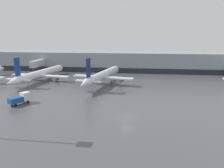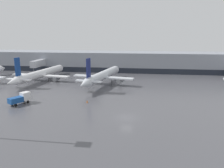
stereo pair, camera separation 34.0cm
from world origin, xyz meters
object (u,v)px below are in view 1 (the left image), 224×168
parked_jet_0 (40,74)px  traffic_cone_0 (87,101)px  service_truck_3 (20,98)px  parked_jet_2 (103,76)px

parked_jet_0 → traffic_cone_0: (24.15, -24.43, -2.25)m
parked_jet_0 → traffic_cone_0: bearing=-128.0°
traffic_cone_0 → service_truck_3: bearing=-167.9°
parked_jet_0 → parked_jet_2: (24.52, -3.23, 0.60)m
parked_jet_0 → parked_jet_2: parked_jet_2 is taller
parked_jet_0 → parked_jet_2: bearing=-90.2°
parked_jet_2 → service_truck_3: size_ratio=6.14×
parked_jet_2 → traffic_cone_0: bearing=-169.8°
parked_jet_2 → service_truck_3: parked_jet_2 is taller
service_truck_3 → traffic_cone_0: service_truck_3 is taller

